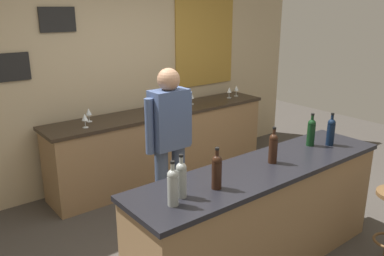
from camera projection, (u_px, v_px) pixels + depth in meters
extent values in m
plane|color=#423D38|center=(228.00, 243.00, 3.76)|extent=(10.00, 10.00, 0.00)
cube|color=tan|center=(117.00, 70.00, 4.87)|extent=(6.00, 0.06, 2.80)
cube|color=black|center=(14.00, 67.00, 4.08)|extent=(0.31, 0.02, 0.29)
cube|color=black|center=(57.00, 20.00, 4.24)|extent=(0.39, 0.02, 0.26)
cube|color=#A87F33|center=(205.00, 28.00, 5.51)|extent=(1.02, 0.02, 1.58)
cube|color=olive|center=(262.00, 219.00, 3.33)|extent=(2.38, 0.57, 0.88)
cube|color=black|center=(265.00, 169.00, 3.19)|extent=(2.43, 0.60, 0.04)
cube|color=olive|center=(163.00, 146.00, 5.11)|extent=(2.95, 0.53, 0.86)
cube|color=#2D2319|center=(163.00, 112.00, 4.97)|extent=(3.01, 0.56, 0.04)
cylinder|color=#384766|center=(179.00, 186.00, 3.97)|extent=(0.13, 0.13, 0.86)
cylinder|color=#384766|center=(162.00, 191.00, 3.86)|extent=(0.13, 0.13, 0.86)
cube|color=#3F517A|center=(169.00, 119.00, 3.70)|extent=(0.36, 0.20, 0.56)
sphere|color=#A87A5B|center=(169.00, 80.00, 3.59)|extent=(0.21, 0.21, 0.21)
cylinder|color=#3F517A|center=(188.00, 118.00, 3.84)|extent=(0.08, 0.08, 0.52)
cylinder|color=#3F517A|center=(149.00, 127.00, 3.58)|extent=(0.08, 0.08, 0.52)
cylinder|color=#999E99|center=(173.00, 191.00, 2.54)|extent=(0.07, 0.07, 0.20)
sphere|color=#999E99|center=(173.00, 175.00, 2.51)|extent=(0.07, 0.07, 0.07)
cylinder|color=#999E99|center=(173.00, 170.00, 2.50)|extent=(0.03, 0.03, 0.09)
cylinder|color=black|center=(172.00, 162.00, 2.48)|extent=(0.03, 0.03, 0.02)
cylinder|color=#999E99|center=(181.00, 183.00, 2.65)|extent=(0.07, 0.07, 0.20)
sphere|color=#999E99|center=(181.00, 168.00, 2.62)|extent=(0.07, 0.07, 0.07)
cylinder|color=#999E99|center=(181.00, 163.00, 2.61)|extent=(0.03, 0.03, 0.09)
cylinder|color=black|center=(181.00, 156.00, 2.59)|extent=(0.03, 0.03, 0.02)
cylinder|color=black|center=(217.00, 175.00, 2.78)|extent=(0.07, 0.07, 0.20)
sphere|color=black|center=(217.00, 160.00, 2.74)|extent=(0.07, 0.07, 0.07)
cylinder|color=black|center=(217.00, 156.00, 2.73)|extent=(0.03, 0.03, 0.09)
cylinder|color=black|center=(217.00, 149.00, 2.72)|extent=(0.03, 0.03, 0.02)
cylinder|color=black|center=(273.00, 151.00, 3.23)|extent=(0.07, 0.07, 0.20)
sphere|color=black|center=(274.00, 138.00, 3.20)|extent=(0.07, 0.07, 0.07)
cylinder|color=black|center=(274.00, 134.00, 3.19)|extent=(0.03, 0.03, 0.09)
cylinder|color=black|center=(274.00, 128.00, 3.18)|extent=(0.03, 0.03, 0.02)
cylinder|color=black|center=(311.00, 135.00, 3.63)|extent=(0.07, 0.07, 0.20)
sphere|color=black|center=(312.00, 123.00, 3.60)|extent=(0.07, 0.07, 0.07)
cylinder|color=black|center=(312.00, 120.00, 3.59)|extent=(0.03, 0.03, 0.09)
cylinder|color=black|center=(313.00, 114.00, 3.57)|extent=(0.03, 0.03, 0.02)
cylinder|color=black|center=(330.00, 135.00, 3.65)|extent=(0.07, 0.07, 0.20)
sphere|color=black|center=(332.00, 123.00, 3.61)|extent=(0.07, 0.07, 0.07)
cylinder|color=black|center=(332.00, 119.00, 3.60)|extent=(0.03, 0.03, 0.09)
cylinder|color=black|center=(333.00, 114.00, 3.59)|extent=(0.03, 0.03, 0.02)
cylinder|color=silver|center=(86.00, 127.00, 4.27)|extent=(0.06, 0.06, 0.00)
cylinder|color=silver|center=(85.00, 124.00, 4.25)|extent=(0.01, 0.01, 0.07)
cone|color=silver|center=(85.00, 117.00, 4.23)|extent=(0.07, 0.07, 0.08)
cylinder|color=silver|center=(89.00, 121.00, 4.48)|extent=(0.06, 0.06, 0.00)
cylinder|color=silver|center=(89.00, 118.00, 4.47)|extent=(0.01, 0.01, 0.07)
cone|color=silver|center=(89.00, 112.00, 4.45)|extent=(0.07, 0.07, 0.08)
cylinder|color=silver|center=(191.00, 104.00, 5.27)|extent=(0.06, 0.06, 0.00)
cylinder|color=silver|center=(191.00, 101.00, 5.25)|extent=(0.01, 0.01, 0.07)
cone|color=silver|center=(191.00, 96.00, 5.23)|extent=(0.07, 0.07, 0.08)
cylinder|color=silver|center=(229.00, 98.00, 5.63)|extent=(0.06, 0.06, 0.00)
cylinder|color=silver|center=(229.00, 95.00, 5.62)|extent=(0.01, 0.01, 0.07)
cone|color=silver|center=(229.00, 90.00, 5.60)|extent=(0.07, 0.07, 0.08)
cylinder|color=silver|center=(236.00, 96.00, 5.75)|extent=(0.06, 0.06, 0.00)
cylinder|color=silver|center=(236.00, 93.00, 5.73)|extent=(0.01, 0.01, 0.07)
cone|color=silver|center=(236.00, 88.00, 5.71)|extent=(0.07, 0.07, 0.08)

